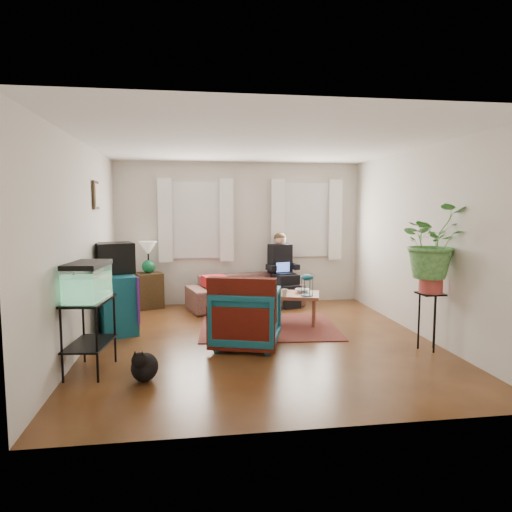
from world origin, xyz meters
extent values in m
cube|color=#4F2B14|center=(0.00, 0.00, 0.00)|extent=(4.50, 5.00, 0.01)
cube|color=white|center=(0.00, 0.00, 2.60)|extent=(4.50, 5.00, 0.01)
cube|color=silver|center=(0.00, 2.50, 1.30)|extent=(4.50, 0.01, 2.60)
cube|color=silver|center=(0.00, -2.50, 1.30)|extent=(4.50, 0.01, 2.60)
cube|color=silver|center=(-2.25, 0.00, 1.30)|extent=(0.01, 5.00, 2.60)
cube|color=silver|center=(2.25, 0.00, 1.30)|extent=(0.01, 5.00, 2.60)
cube|color=white|center=(-0.80, 2.48, 1.55)|extent=(1.08, 0.04, 1.38)
cube|color=white|center=(1.25, 2.48, 1.55)|extent=(1.08, 0.04, 1.38)
cube|color=white|center=(-0.80, 2.40, 1.55)|extent=(1.36, 0.06, 1.50)
cube|color=white|center=(1.25, 2.40, 1.55)|extent=(1.36, 0.06, 1.50)
cube|color=#3D2616|center=(-2.21, 0.85, 1.95)|extent=(0.04, 0.32, 0.40)
cube|color=maroon|center=(0.23, 0.65, 0.01)|extent=(2.12, 1.76, 0.01)
imported|color=brown|center=(0.05, 2.05, 0.39)|extent=(2.15, 1.27, 0.79)
cube|color=#3D2117|center=(-1.65, 2.30, 0.31)|extent=(0.55, 0.55, 0.63)
cube|color=#136373|center=(-1.99, 0.80, 0.41)|extent=(0.73, 1.02, 0.83)
cube|color=black|center=(-2.00, 0.89, 1.05)|extent=(0.63, 0.60, 0.44)
cube|color=black|center=(-2.00, -0.90, 0.40)|extent=(0.48, 0.75, 0.79)
cube|color=#7FD899|center=(-2.00, -0.90, 1.00)|extent=(0.43, 0.69, 0.42)
ellipsoid|color=black|center=(-1.39, -1.26, 0.18)|extent=(0.35, 0.47, 0.36)
imported|color=#105565|center=(-0.21, -0.22, 0.42)|extent=(1.00, 0.97, 0.83)
cube|color=#9E0A0A|center=(-0.31, -0.52, 0.59)|extent=(0.86, 0.43, 0.69)
cube|color=brown|center=(0.48, 0.90, 0.23)|extent=(1.26, 0.91, 0.47)
imported|color=white|center=(0.20, 0.87, 0.52)|extent=(0.16, 0.16, 0.10)
imported|color=beige|center=(0.47, 0.71, 0.51)|extent=(0.13, 0.13, 0.10)
imported|color=white|center=(0.80, 0.91, 0.49)|extent=(0.28, 0.28, 0.06)
cylinder|color=#B21414|center=(0.23, 1.13, 0.49)|extent=(0.43, 0.43, 0.04)
cube|color=black|center=(2.03, -0.70, 0.36)|extent=(0.31, 0.31, 0.72)
imported|color=#599947|center=(2.03, -0.70, 1.22)|extent=(0.84, 0.74, 0.92)
camera|label=1|loc=(-0.91, -5.90, 1.77)|focal=32.00mm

